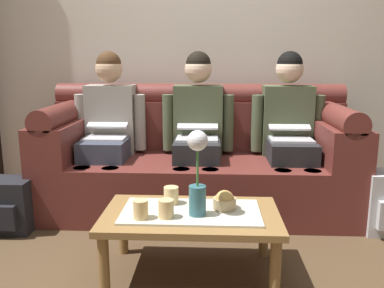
# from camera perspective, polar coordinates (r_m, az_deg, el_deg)

# --- Properties ---
(ground_plane) EXTENTS (14.00, 14.00, 0.00)m
(ground_plane) POSITION_cam_1_polar(r_m,az_deg,el_deg) (2.26, -0.32, -19.29)
(ground_plane) COLOR #4C3823
(back_wall_patterned) EXTENTS (6.00, 0.12, 2.90)m
(back_wall_patterned) POSITION_cam_1_polar(r_m,az_deg,el_deg) (3.64, 1.14, 16.37)
(back_wall_patterned) COLOR beige
(back_wall_patterned) RESTS_ON ground_plane
(couch) EXTENTS (2.34, 0.88, 0.96)m
(couch) POSITION_cam_1_polar(r_m,az_deg,el_deg) (3.20, 0.79, -2.54)
(couch) COLOR maroon
(couch) RESTS_ON ground_plane
(person_left) EXTENTS (0.56, 0.67, 1.22)m
(person_left) POSITION_cam_1_polar(r_m,az_deg,el_deg) (3.23, -11.63, 2.61)
(person_left) COLOR #383D4C
(person_left) RESTS_ON ground_plane
(person_middle) EXTENTS (0.56, 0.67, 1.22)m
(person_middle) POSITION_cam_1_polar(r_m,az_deg,el_deg) (3.14, 0.80, 2.57)
(person_middle) COLOR #232326
(person_middle) RESTS_ON ground_plane
(person_right) EXTENTS (0.56, 0.67, 1.22)m
(person_right) POSITION_cam_1_polar(r_m,az_deg,el_deg) (3.19, 13.42, 2.40)
(person_right) COLOR #232326
(person_right) RESTS_ON ground_plane
(coffee_table) EXTENTS (0.95, 0.55, 0.37)m
(coffee_table) POSITION_cam_1_polar(r_m,az_deg,el_deg) (2.24, -0.15, -10.59)
(coffee_table) COLOR olive
(coffee_table) RESTS_ON ground_plane
(flower_vase) EXTENTS (0.11, 0.11, 0.45)m
(flower_vase) POSITION_cam_1_polar(r_m,az_deg,el_deg) (2.09, 0.77, -3.97)
(flower_vase) COLOR #336672
(flower_vase) RESTS_ON coffee_table
(snack_bowl) EXTENTS (0.13, 0.13, 0.10)m
(snack_bowl) POSITION_cam_1_polar(r_m,az_deg,el_deg) (2.24, 4.58, -7.99)
(snack_bowl) COLOR tan
(snack_bowl) RESTS_ON coffee_table
(cup_near_left) EXTENTS (0.08, 0.08, 0.10)m
(cup_near_left) POSITION_cam_1_polar(r_m,az_deg,el_deg) (2.30, -2.93, -7.18)
(cup_near_left) COLOR #DBB77A
(cup_near_left) RESTS_ON coffee_table
(cup_near_right) EXTENTS (0.08, 0.08, 0.10)m
(cup_near_right) POSITION_cam_1_polar(r_m,az_deg,el_deg) (2.11, -3.64, -9.01)
(cup_near_right) COLOR #DBB77A
(cup_near_right) RESTS_ON coffee_table
(cup_far_center) EXTENTS (0.08, 0.08, 0.10)m
(cup_far_center) POSITION_cam_1_polar(r_m,az_deg,el_deg) (2.11, -7.19, -9.05)
(cup_far_center) COLOR #DBB77A
(cup_far_center) RESTS_ON coffee_table
(backpack_left) EXTENTS (0.36, 0.29, 0.37)m
(backpack_left) POSITION_cam_1_polar(r_m,az_deg,el_deg) (3.09, -24.52, -7.83)
(backpack_left) COLOR black
(backpack_left) RESTS_ON ground_plane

